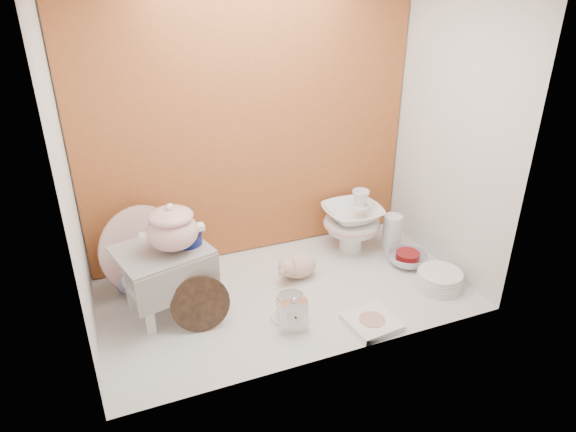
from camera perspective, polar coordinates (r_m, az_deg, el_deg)
name	(u,v)px	position (r m, az deg, el deg)	size (l,w,h in m)	color
ground	(286,293)	(2.62, -0.25, -8.50)	(1.80, 1.80, 0.00)	silver
niche_shell	(271,101)	(2.39, -1.92, 12.57)	(1.86, 1.03, 1.53)	#AA582A
step_stool	(165,280)	(2.48, -13.44, -6.90)	(0.39, 0.34, 0.33)	silver
soup_tureen	(172,227)	(2.32, -12.67, -1.18)	(0.27, 0.27, 0.23)	white
cobalt_bowl	(187,239)	(2.40, -11.02, -2.46)	(0.13, 0.13, 0.05)	#0B1655
floral_platter	(141,248)	(2.67, -15.86, -3.45)	(0.43, 0.12, 0.43)	white
blue_white_vase	(133,272)	(2.70, -16.70, -5.91)	(0.21, 0.21, 0.22)	silver
lacquer_tray	(200,304)	(2.36, -9.64, -9.54)	(0.27, 0.07, 0.26)	black
mantel_clock	(294,315)	(2.33, 0.66, -10.83)	(0.12, 0.04, 0.18)	silver
plush_pig	(299,266)	(2.70, 1.19, -5.48)	(0.24, 0.17, 0.14)	#CBA38F
teacup_saucer	(291,315)	(2.47, 0.30, -10.88)	(0.19, 0.19, 0.01)	white
gold_rim_teacup	(291,305)	(2.43, 0.30, -9.74)	(0.14, 0.14, 0.11)	white
lattice_dish	(372,322)	(2.44, 9.23, -11.51)	(0.22, 0.22, 0.03)	white
dinner_plate_stack	(439,279)	(2.75, 16.34, -6.72)	(0.24, 0.24, 0.09)	white
crystal_bowl	(407,259)	(2.91, 13.01, -4.63)	(0.22, 0.22, 0.07)	silver
clear_glass_vase	(392,233)	(3.00, 11.37, -1.82)	(0.11, 0.11, 0.21)	silver
porcelain_tower	(352,221)	(2.92, 7.05, -0.54)	(0.32, 0.32, 0.37)	white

